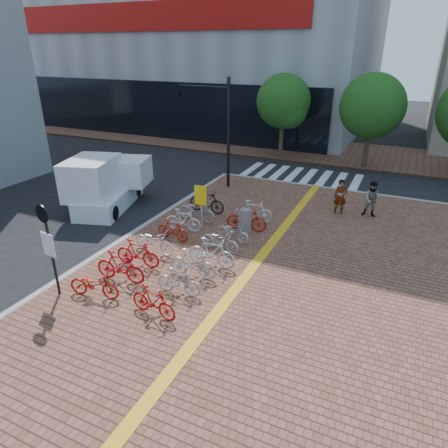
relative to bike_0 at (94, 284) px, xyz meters
The scene contains 30 objects.
ground 3.31m from the bike_0, 50.95° to the left, with size 120.00×120.00×0.00m, color black.
sidewalk 5.65m from the bike_0, 26.10° to the right, with size 14.00×34.00×0.15m, color brown.
tactile_strip 4.77m from the bike_0, 31.42° to the right, with size 0.40×34.00×0.01m, color orange.
kerb_north 15.39m from the bike_0, 70.83° to the left, with size 14.00×0.25×0.15m, color gray.
far_sidewalk 23.62m from the bike_0, 85.02° to the left, with size 70.00×8.00×0.15m, color brown.
crosswalk 16.73m from the bike_0, 81.23° to the left, with size 7.50×4.00×0.01m.
street_trees 21.49m from the bike_0, 70.46° to the left, with size 16.20×4.60×6.35m.
bike_0 is the anchor object (origin of this frame).
bike_1 1.16m from the bike_0, 81.65° to the left, with size 0.54×1.90×1.14m, color red.
bike_2 2.28m from the bike_0, 88.02° to the left, with size 0.51×1.79×1.08m, color red.
bike_3 3.43m from the bike_0, 89.59° to the left, with size 0.67×1.93×1.01m, color silver.
bike_4 4.74m from the bike_0, 88.80° to the left, with size 0.44×1.57×0.94m, color #A71C0B.
bike_5 5.74m from the bike_0, 89.70° to the left, with size 0.49×1.72×1.03m, color white.
bike_6 6.98m from the bike_0, 89.65° to the left, with size 0.70×2.01×1.06m, color #ABABB0.
bike_7 8.11m from the bike_0, 90.09° to the left, with size 0.54×1.91×1.15m, color black.
bike_8 2.34m from the bike_0, ahead, with size 0.47×1.68×1.01m, color #B3100C.
bike_9 2.76m from the bike_0, 27.84° to the left, with size 0.45×1.60×0.96m, color #AEADB2.
bike_10 3.38m from the bike_0, 46.32° to the left, with size 0.51×1.80×1.08m, color #B9B9BE.
bike_11 4.29m from the bike_0, 52.79° to the left, with size 0.54×1.90×1.14m, color silver.
bike_12 5.27m from the bike_0, 63.66° to the left, with size 0.60×1.72×0.91m, color #B1B1B6.
bike_13 6.25m from the bike_0, 66.91° to the left, with size 0.56×1.62×0.85m, color silver.
bike_14 7.40m from the bike_0, 69.46° to the left, with size 0.52×1.83×1.10m, color #B81C0D.
bike_15 8.34m from the bike_0, 72.40° to the left, with size 0.51×1.80×1.08m, color white.
pedestrian_a 12.34m from the bike_0, 60.88° to the left, with size 0.63×0.41×1.72m, color gray.
pedestrian_b 13.32m from the bike_0, 55.83° to the left, with size 0.85×0.67×1.76m, color #4E5163.
utility_box 7.28m from the bike_0, 69.31° to the left, with size 0.49×0.35×1.06m, color #A8A8AC.
yellow_sign 6.36m from the bike_0, 83.81° to the left, with size 0.56×0.14×2.06m.
notice_sign 2.04m from the bike_0, 161.20° to the right, with size 0.60×0.18×3.23m.
traffic_light_pole 13.04m from the bike_0, 99.85° to the left, with size 3.29×1.27×6.13m.
box_truck 8.63m from the bike_0, 126.62° to the left, with size 3.33×5.11×2.74m.
Camera 1 is at (6.50, -10.83, 7.76)m, focal length 32.00 mm.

